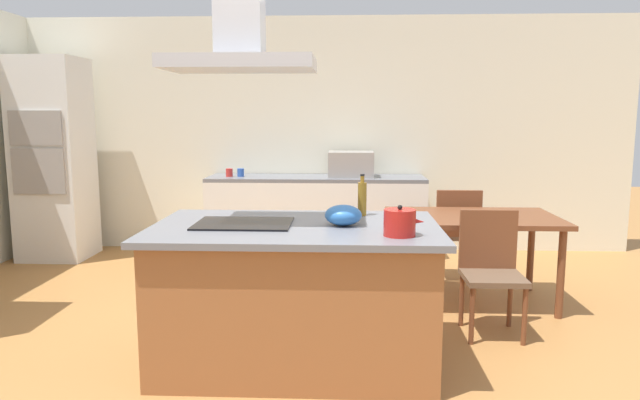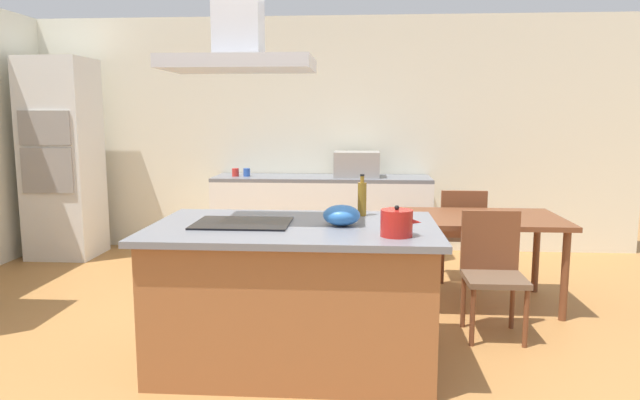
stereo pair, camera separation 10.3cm
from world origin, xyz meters
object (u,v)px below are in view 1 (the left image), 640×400
olive_oil_bottle (362,198)px  range_hood (240,28)px  cooktop (244,224)px  countertop_microwave (351,164)px  dining_table (472,225)px  mixing_bowl (343,215)px  coffee_mug_red (229,173)px  tea_kettle (400,223)px  coffee_mug_blue (241,172)px  chair_facing_back_wall (456,228)px  wall_oven_stack (54,159)px  chair_facing_island (491,264)px

olive_oil_bottle → range_hood: bearing=-154.2°
cooktop → countertop_microwave: 2.97m
olive_oil_bottle → dining_table: bearing=43.5°
mixing_bowl → coffee_mug_red: bearing=114.6°
tea_kettle → dining_table: 1.76m
coffee_mug_blue → chair_facing_back_wall: (2.24, -0.92, -0.44)m
tea_kettle → chair_facing_back_wall: bearing=71.4°
wall_oven_stack → dining_table: bearing=-18.0°
countertop_microwave → dining_table: bearing=-58.2°
countertop_microwave → chair_facing_island: (1.00, -2.28, -0.53)m
mixing_bowl → dining_table: 1.68m
chair_facing_island → cooktop: bearing=-160.7°
chair_facing_back_wall → countertop_microwave: bearing=136.5°
cooktop → coffee_mug_blue: 2.90m
dining_table → range_hood: bearing=-143.4°
countertop_microwave → coffee_mug_blue: (-1.23, -0.04, -0.09)m
dining_table → coffee_mug_red: bearing=146.4°
tea_kettle → chair_facing_back_wall: size_ratio=0.26×
tea_kettle → countertop_microwave: size_ratio=0.47×
coffee_mug_red → countertop_microwave: bearing=2.0°
mixing_bowl → dining_table: (1.07, 1.26, -0.30)m
olive_oil_bottle → chair_facing_back_wall: olive_oil_bottle is taller
cooktop → mixing_bowl: mixing_bowl is taller
wall_oven_stack → range_hood: bearing=-45.8°
mixing_bowl → wall_oven_stack: size_ratio=0.11×
cooktop → coffee_mug_blue: bearing=100.7°
olive_oil_bottle → chair_facing_island: olive_oil_bottle is taller
chair_facing_island → range_hood: bearing=-160.7°
mixing_bowl → wall_oven_stack: wall_oven_stack is taller
cooktop → countertop_microwave: bearing=76.4°
wall_oven_stack → dining_table: (4.27, -1.38, -0.43)m
cooktop → tea_kettle: 1.00m
wall_oven_stack → olive_oil_bottle: bearing=-34.5°
cooktop → coffee_mug_red: coffee_mug_red is taller
range_hood → chair_facing_back_wall: bearing=48.6°
coffee_mug_red → chair_facing_back_wall: (2.36, -0.90, -0.44)m
cooktop → chair_facing_island: bearing=19.3°
countertop_microwave → wall_oven_stack: 3.28m
countertop_microwave → chair_facing_back_wall: bearing=-43.5°
wall_oven_stack → chair_facing_back_wall: wall_oven_stack is taller
coffee_mug_blue → chair_facing_island: (2.24, -2.25, -0.44)m
olive_oil_bottle → mixing_bowl: olive_oil_bottle is taller
cooktop → chair_facing_island: 1.85m
cooktop → dining_table: 2.13m
tea_kettle → wall_oven_stack: wall_oven_stack is taller
olive_oil_bottle → dining_table: (0.95, 0.90, -0.35)m
tea_kettle → range_hood: bearing=162.4°
chair_facing_island → mixing_bowl: bearing=-151.2°
chair_facing_island → coffee_mug_blue: bearing=134.9°
countertop_microwave → coffee_mug_blue: 1.24m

